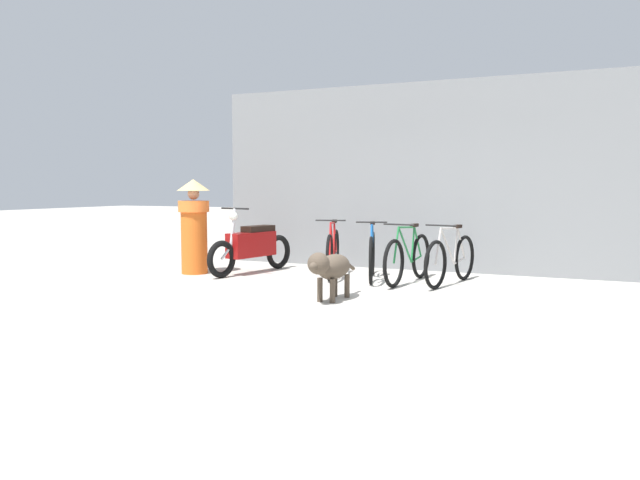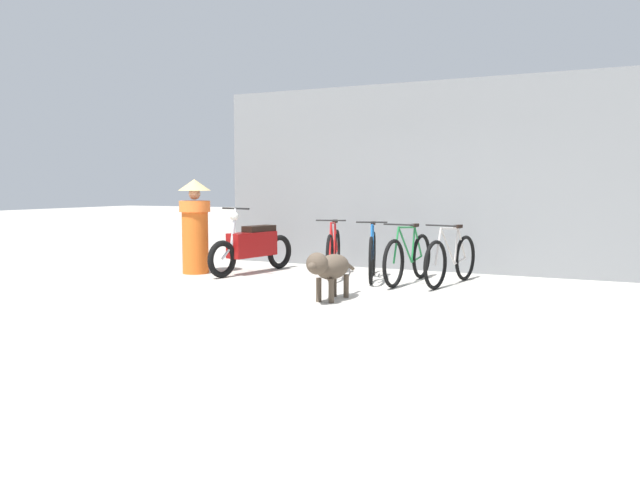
# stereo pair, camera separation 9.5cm
# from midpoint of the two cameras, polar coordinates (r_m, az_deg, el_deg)

# --- Properties ---
(ground_plane) EXTENTS (60.00, 60.00, 0.00)m
(ground_plane) POSITION_cam_midpoint_polar(r_m,az_deg,el_deg) (7.90, 1.81, -5.46)
(ground_plane) COLOR #ADA89E
(shop_wall_back) EXTENTS (7.04, 0.20, 3.17)m
(shop_wall_back) POSITION_cam_midpoint_polar(r_m,az_deg,el_deg) (10.78, 8.24, 5.71)
(shop_wall_back) COLOR slate
(shop_wall_back) RESTS_ON ground
(bicycle_0) EXTENTS (0.61, 1.69, 0.92)m
(bicycle_0) POSITION_cam_midpoint_polar(r_m,az_deg,el_deg) (9.89, 0.91, -1.16)
(bicycle_0) COLOR black
(bicycle_0) RESTS_ON ground
(bicycle_1) EXTENTS (0.61, 1.64, 0.91)m
(bicycle_1) POSITION_cam_midpoint_polar(r_m,az_deg,el_deg) (9.59, 4.49, -1.38)
(bicycle_1) COLOR black
(bicycle_1) RESTS_ON ground
(bicycle_2) EXTENTS (0.46, 1.76, 0.90)m
(bicycle_2) POSITION_cam_midpoint_polar(r_m,az_deg,el_deg) (9.30, 7.77, -1.66)
(bicycle_2) COLOR black
(bicycle_2) RESTS_ON ground
(bicycle_3) EXTENTS (0.49, 1.70, 0.89)m
(bicycle_3) POSITION_cam_midpoint_polar(r_m,az_deg,el_deg) (9.24, 11.58, -1.77)
(bicycle_3) COLOR black
(bicycle_3) RESTS_ON ground
(motorcycle) EXTENTS (0.62, 1.94, 1.09)m
(motorcycle) POSITION_cam_midpoint_polar(r_m,az_deg,el_deg) (10.31, -6.55, -0.58)
(motorcycle) COLOR black
(motorcycle) RESTS_ON ground
(stray_dog) EXTENTS (0.35, 1.22, 0.64)m
(stray_dog) POSITION_cam_midpoint_polar(r_m,az_deg,el_deg) (7.75, 0.63, -2.52)
(stray_dog) COLOR #4C3F33
(stray_dog) RESTS_ON ground
(person_in_robes) EXTENTS (0.75, 0.75, 1.54)m
(person_in_robes) POSITION_cam_midpoint_polar(r_m,az_deg,el_deg) (10.39, -11.71, 1.49)
(person_in_robes) COLOR orange
(person_in_robes) RESTS_ON ground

